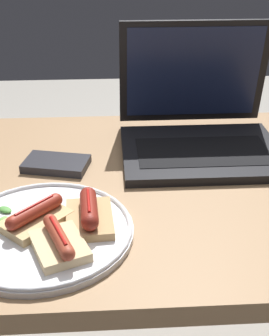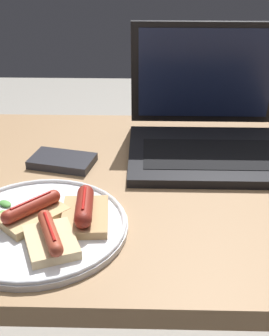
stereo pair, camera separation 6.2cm
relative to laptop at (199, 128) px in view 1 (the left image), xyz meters
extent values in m
cube|color=#93704C|center=(-0.11, -0.14, -0.06)|extent=(1.40, 0.68, 0.04)
cube|color=black|center=(0.00, -0.04, -0.04)|extent=(0.34, 0.26, 0.02)
cube|color=black|center=(0.00, -0.06, -0.03)|extent=(0.28, 0.14, 0.00)
cube|color=black|center=(0.00, 0.10, 0.09)|extent=(0.34, 0.04, 0.24)
cube|color=#192347|center=(0.00, 0.10, 0.09)|extent=(0.30, 0.03, 0.21)
cylinder|color=silver|center=(-0.30, -0.31, -0.04)|extent=(0.29, 0.29, 0.01)
torus|color=silver|center=(-0.30, -0.31, -0.03)|extent=(0.29, 0.29, 0.01)
cube|color=tan|center=(-0.32, -0.29, -0.03)|extent=(0.12, 0.12, 0.01)
cylinder|color=maroon|center=(-0.32, -0.29, -0.01)|extent=(0.08, 0.08, 0.02)
sphere|color=maroon|center=(-0.29, -0.26, -0.01)|extent=(0.02, 0.02, 0.02)
sphere|color=maroon|center=(-0.35, -0.32, -0.01)|extent=(0.02, 0.02, 0.02)
cylinder|color=red|center=(-0.32, -0.29, 0.00)|extent=(0.06, 0.06, 0.01)
cube|color=#D6B784|center=(-0.27, -0.36, -0.03)|extent=(0.10, 0.11, 0.01)
cylinder|color=#9E3D28|center=(-0.27, -0.36, -0.01)|extent=(0.05, 0.09, 0.02)
sphere|color=#9E3D28|center=(-0.29, -0.32, -0.01)|extent=(0.02, 0.02, 0.02)
sphere|color=#9E3D28|center=(-0.26, -0.40, -0.01)|extent=(0.02, 0.02, 0.02)
cylinder|color=red|center=(-0.27, -0.36, 0.00)|extent=(0.03, 0.07, 0.00)
cube|color=tan|center=(-0.23, -0.29, -0.03)|extent=(0.08, 0.11, 0.01)
cylinder|color=maroon|center=(-0.23, -0.29, -0.01)|extent=(0.03, 0.08, 0.03)
sphere|color=maroon|center=(-0.23, -0.25, -0.01)|extent=(0.03, 0.03, 0.03)
sphere|color=maroon|center=(-0.23, -0.33, -0.01)|extent=(0.03, 0.03, 0.03)
cylinder|color=red|center=(-0.23, -0.29, 0.01)|extent=(0.01, 0.07, 0.00)
ellipsoid|color=#709E4C|center=(-0.37, -0.29, -0.03)|extent=(0.02, 0.03, 0.01)
ellipsoid|color=#4C8E3D|center=(-0.37, -0.25, -0.03)|extent=(0.03, 0.03, 0.01)
ellipsoid|color=#709E4C|center=(-0.37, -0.29, -0.03)|extent=(0.02, 0.01, 0.00)
cube|color=#232328|center=(-0.30, -0.08, -0.04)|extent=(0.14, 0.10, 0.02)
camera|label=1|loc=(-0.20, -0.92, 0.40)|focal=50.00mm
camera|label=2|loc=(-0.13, -0.92, 0.40)|focal=50.00mm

